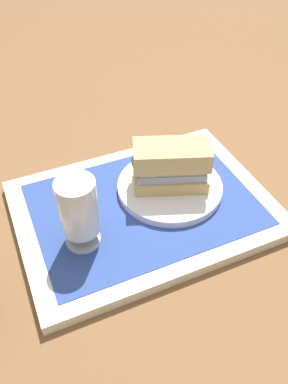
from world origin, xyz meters
The scene contains 6 objects.
ground_plane centered at (0.00, 0.00, 0.00)m, with size 3.00×3.00×0.00m, color brown.
tray centered at (0.00, 0.00, 0.01)m, with size 0.44×0.32×0.02m, color beige.
placemat centered at (0.00, 0.00, 0.02)m, with size 0.38×0.27×0.00m, color #2D4793.
plate centered at (-0.06, -0.02, 0.03)m, with size 0.19×0.19×0.01m, color white.
sandwich centered at (-0.05, -0.02, 0.08)m, with size 0.14×0.11×0.08m.
beer_glass centered at (0.12, 0.04, 0.09)m, with size 0.06×0.06×0.12m.
Camera 1 is at (0.20, 0.45, 0.51)m, focal length 36.96 mm.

